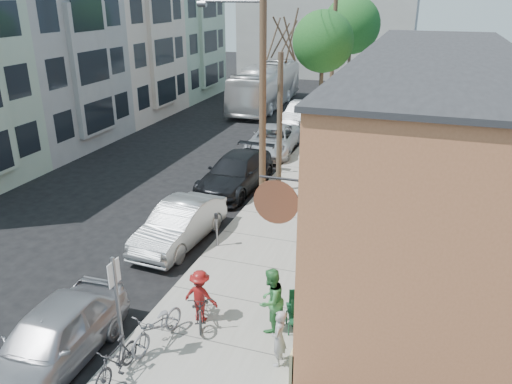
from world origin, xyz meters
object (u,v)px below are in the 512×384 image
(parking_meter_far, at_px, (281,157))
(tree_bare, at_px, (280,124))
(tree_leafy_far, at_px, (352,25))
(patio_chair_a, at_px, (298,318))
(parked_bike_a, at_px, (116,361))
(tree_leafy_mid, at_px, (323,42))
(cyclist, at_px, (200,296))
(patio_chair_b, at_px, (296,307))
(car_4, at_px, (301,114))
(car_3, at_px, (273,140))
(patron_green, at_px, (271,300))
(car_0, at_px, (52,338))
(utility_pole_near, at_px, (261,76))
(car_1, at_px, (180,224))
(patron_grey, at_px, (279,338))
(bus, at_px, (266,86))
(parked_bike_b, at_px, (158,326))
(parking_meter_near, at_px, (217,224))
(sign_post, at_px, (117,300))
(car_2, at_px, (236,173))

(parking_meter_far, xyz_separation_m, tree_bare, (0.55, -2.25, 2.19))
(tree_leafy_far, xyz_separation_m, patio_chair_a, (3.32, -29.01, -5.59))
(tree_leafy_far, height_order, parked_bike_a, tree_leafy_far)
(tree_leafy_far, distance_m, patio_chair_a, 29.73)
(tree_leafy_mid, relative_size, cyclist, 4.97)
(patio_chair_b, bearing_deg, car_4, 81.21)
(patio_chair_b, bearing_deg, car_3, 86.89)
(tree_bare, bearing_deg, patron_green, -75.04)
(parking_meter_far, bearing_deg, car_0, -95.59)
(utility_pole_near, relative_size, car_1, 2.18)
(tree_leafy_mid, relative_size, patio_chair_b, 8.49)
(patron_green, bearing_deg, car_3, -145.83)
(car_3, bearing_deg, patron_grey, -77.88)
(patron_grey, height_order, patron_green, patron_green)
(cyclist, xyz_separation_m, car_1, (-2.69, 4.12, -0.15))
(patron_green, bearing_deg, tree_leafy_far, -157.29)
(bus, bearing_deg, patron_green, -73.32)
(car_1, bearing_deg, parked_bike_b, -65.12)
(patron_grey, bearing_deg, parked_bike_b, -88.88)
(patron_grey, bearing_deg, car_3, -166.21)
(patron_green, xyz_separation_m, bus, (-8.68, 27.08, 0.56))
(parking_meter_near, bearing_deg, sign_post, -89.06)
(patio_chair_a, bearing_deg, cyclist, 166.68)
(parked_bike_a, bearing_deg, bus, 103.65)
(parked_bike_a, relative_size, car_3, 0.30)
(parking_meter_far, bearing_deg, sign_post, -89.60)
(utility_pole_near, bearing_deg, car_4, 96.57)
(car_2, bearing_deg, tree_leafy_mid, 80.47)
(bus, bearing_deg, car_3, -71.76)
(utility_pole_near, relative_size, parked_bike_b, 5.27)
(tree_leafy_far, relative_size, bus, 0.71)
(sign_post, xyz_separation_m, car_1, (-1.55, 6.15, -1.08))
(tree_bare, height_order, parked_bike_b, tree_bare)
(patio_chair_b, bearing_deg, bus, 87.03)
(parking_meter_far, distance_m, tree_bare, 3.19)
(utility_pole_near, height_order, patio_chair_b, utility_pole_near)
(patron_grey, bearing_deg, parked_bike_a, -67.43)
(patron_green, xyz_separation_m, car_1, (-4.60, 3.91, -0.29))
(tree_bare, height_order, car_4, tree_bare)
(parking_meter_far, relative_size, patio_chair_b, 1.41)
(parked_bike_b, distance_m, bus, 29.20)
(parking_meter_far, bearing_deg, parking_meter_near, -90.00)
(car_0, xyz_separation_m, bus, (-4.08, 29.91, 0.83))
(patron_grey, xyz_separation_m, car_3, (-5.17, 16.67, -0.14))
(utility_pole_near, distance_m, car_2, 5.02)
(parked_bike_a, height_order, bus, bus)
(tree_leafy_mid, height_order, patron_green, tree_leafy_mid)
(patio_chair_a, bearing_deg, tree_leafy_far, 77.19)
(patron_green, bearing_deg, tree_bare, -147.45)
(patio_chair_b, bearing_deg, patron_green, -157.56)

